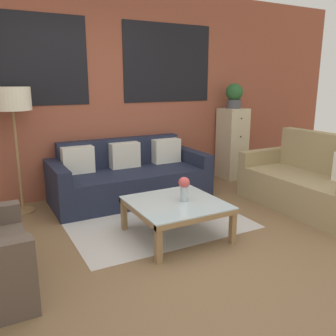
% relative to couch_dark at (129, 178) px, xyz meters
% --- Properties ---
extents(ground_plane, '(16.00, 16.00, 0.00)m').
position_rel_couch_dark_xyz_m(ground_plane, '(-0.12, -1.95, -0.28)').
color(ground_plane, brown).
extents(wall_back_brick, '(8.40, 0.09, 2.80)m').
position_rel_couch_dark_xyz_m(wall_back_brick, '(-0.12, 0.49, 1.12)').
color(wall_back_brick, brown).
rests_on(wall_back_brick, ground_plane).
extents(rug, '(1.94, 1.74, 0.00)m').
position_rel_couch_dark_xyz_m(rug, '(-0.05, -0.75, -0.28)').
color(rug, '#BCB7B2').
rests_on(rug, ground_plane).
extents(couch_dark, '(2.06, 0.88, 0.78)m').
position_rel_couch_dark_xyz_m(couch_dark, '(0.00, 0.00, 0.00)').
color(couch_dark, '#1E2338').
rests_on(couch_dark, ground_plane).
extents(settee_vintage, '(0.80, 1.66, 0.92)m').
position_rel_couch_dark_xyz_m(settee_vintage, '(1.82, -1.43, 0.02)').
color(settee_vintage, '#99845B').
rests_on(settee_vintage, ground_plane).
extents(coffee_table, '(0.89, 0.89, 0.37)m').
position_rel_couch_dark_xyz_m(coffee_table, '(-0.05, -1.36, 0.03)').
color(coffee_table, silver).
rests_on(coffee_table, ground_plane).
extents(floor_lamp, '(0.42, 0.42, 1.49)m').
position_rel_couch_dark_xyz_m(floor_lamp, '(-1.35, 0.15, 1.02)').
color(floor_lamp, olive).
rests_on(floor_lamp, ground_plane).
extents(drawer_cabinet, '(0.37, 0.42, 1.13)m').
position_rel_couch_dark_xyz_m(drawer_cabinet, '(1.88, 0.20, 0.28)').
color(drawer_cabinet, '#C6B793').
rests_on(drawer_cabinet, ground_plane).
extents(potted_plant, '(0.27, 0.27, 0.39)m').
position_rel_couch_dark_xyz_m(potted_plant, '(1.88, 0.20, 1.05)').
color(potted_plant, '#47474C').
rests_on(potted_plant, drawer_cabinet).
extents(flower_vase, '(0.11, 0.11, 0.25)m').
position_rel_couch_dark_xyz_m(flower_vase, '(0.03, -1.38, 0.24)').
color(flower_vase, '#ADBCC6').
rests_on(flower_vase, coffee_table).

